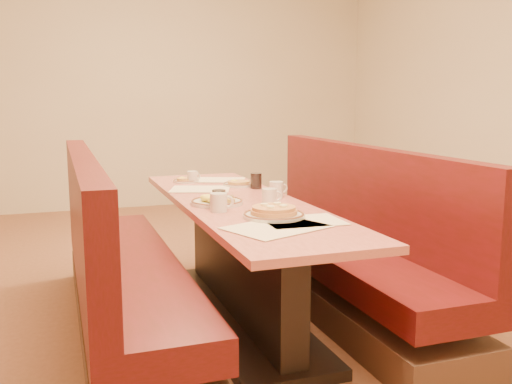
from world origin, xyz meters
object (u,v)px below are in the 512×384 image
object	(u,v)px
booth_left	(117,275)
coffee_mug_b	(219,202)
coffee_mug_a	(270,196)
soda_tumbler_mid	(256,181)
coffee_mug_c	(277,189)
coffee_mug_d	(193,177)
diner_table	(239,261)
eggs_plate	(216,201)
soda_tumbler_near	(219,199)
booth_right	(346,252)
pancake_plate	(274,213)

from	to	relation	value
booth_left	coffee_mug_b	distance (m)	0.75
booth_left	coffee_mug_a	size ratio (longest dim) A/B	20.65
coffee_mug_b	soda_tumbler_mid	world-z (taller)	soda_tumbler_mid
coffee_mug_c	coffee_mug_d	size ratio (longest dim) A/B	1.15
diner_table	soda_tumbler_mid	distance (m)	0.65
eggs_plate	coffee_mug_d	world-z (taller)	coffee_mug_d
coffee_mug_d	soda_tumbler_near	world-z (taller)	soda_tumbler_near
diner_table	coffee_mug_c	bearing A→B (deg)	13.60
coffee_mug_c	coffee_mug_d	bearing A→B (deg)	108.07
coffee_mug_d	soda_tumbler_near	distance (m)	1.02
diner_table	coffee_mug_a	xyz separation A→B (m)	(0.13, -0.17, 0.42)
booth_right	coffee_mug_d	size ratio (longest dim) A/B	23.14
booth_right	eggs_plate	size ratio (longest dim) A/B	8.18
coffee_mug_a	soda_tumbler_mid	distance (m)	0.60
diner_table	coffee_mug_d	bearing A→B (deg)	96.43
pancake_plate	coffee_mug_d	world-z (taller)	coffee_mug_d
coffee_mug_a	coffee_mug_c	bearing A→B (deg)	71.37
soda_tumbler_mid	booth_left	bearing A→B (deg)	-157.21
eggs_plate	coffee_mug_a	xyz separation A→B (m)	(0.29, -0.10, 0.03)
eggs_plate	pancake_plate	bearing A→B (deg)	-69.35
booth_right	eggs_plate	world-z (taller)	booth_right
booth_left	pancake_plate	world-z (taller)	booth_left
booth_left	coffee_mug_a	xyz separation A→B (m)	(0.86, -0.17, 0.44)
soda_tumbler_near	soda_tumbler_mid	bearing A→B (deg)	54.49
pancake_plate	coffee_mug_c	size ratio (longest dim) A/B	2.58
soda_tumbler_mid	coffee_mug_b	bearing A→B (deg)	-123.15
diner_table	coffee_mug_b	size ratio (longest dim) A/B	18.74
booth_left	eggs_plate	world-z (taller)	booth_left
booth_left	booth_right	xyz separation A→B (m)	(1.46, 0.00, 0.00)
booth_left	coffee_mug_c	xyz separation A→B (m)	(1.00, 0.07, 0.44)
soda_tumbler_mid	coffee_mug_c	bearing A→B (deg)	-87.31
booth_right	coffee_mug_d	world-z (taller)	booth_right
booth_right	coffee_mug_b	xyz separation A→B (m)	(-0.93, -0.28, 0.44)
coffee_mug_d	coffee_mug_a	bearing A→B (deg)	-98.40
booth_right	soda_tumbler_near	world-z (taller)	booth_right
diner_table	coffee_mug_b	xyz separation A→B (m)	(-0.20, -0.28, 0.43)
booth_right	coffee_mug_b	size ratio (longest dim) A/B	18.74
eggs_plate	coffee_mug_d	xyz separation A→B (m)	(0.07, 0.90, 0.03)
diner_table	booth_right	xyz separation A→B (m)	(0.73, 0.00, -0.01)
booth_right	coffee_mug_a	size ratio (longest dim) A/B	20.65
coffee_mug_a	soda_tumbler_mid	world-z (taller)	soda_tumbler_mid
soda_tumbler_near	pancake_plate	bearing A→B (deg)	-60.83
eggs_plate	soda_tumbler_near	world-z (taller)	soda_tumbler_near
coffee_mug_d	soda_tumbler_mid	world-z (taller)	soda_tumbler_mid
booth_right	soda_tumbler_near	bearing A→B (deg)	-168.07
coffee_mug_a	booth_right	bearing A→B (deg)	27.45
booth_left	soda_tumbler_near	distance (m)	0.73
coffee_mug_c	diner_table	bearing A→B (deg)	-173.81
diner_table	eggs_plate	size ratio (longest dim) A/B	8.18
diner_table	eggs_plate	distance (m)	0.43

